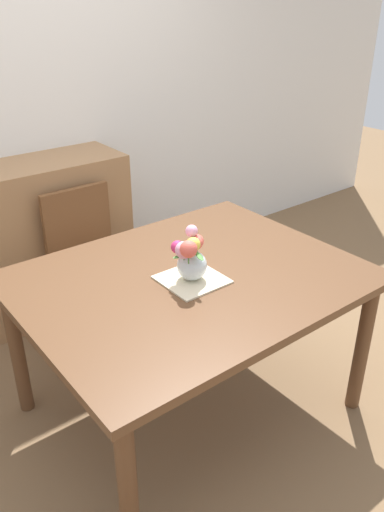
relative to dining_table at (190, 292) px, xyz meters
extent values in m
plane|color=brown|center=(0.00, 0.00, -0.69)|extent=(12.00, 12.00, 0.00)
cube|color=silver|center=(0.00, 1.60, 0.71)|extent=(7.00, 0.10, 2.80)
cube|color=brown|center=(0.00, 0.00, 0.07)|extent=(1.49, 1.18, 0.04)
cylinder|color=brown|center=(-0.67, -0.51, -0.32)|extent=(0.07, 0.07, 0.73)
cylinder|color=brown|center=(0.67, -0.51, -0.32)|extent=(0.07, 0.07, 0.73)
cylinder|color=brown|center=(-0.67, 0.51, -0.32)|extent=(0.07, 0.07, 0.73)
cylinder|color=brown|center=(0.67, 0.51, -0.32)|extent=(0.07, 0.07, 0.73)
cube|color=brown|center=(-0.04, 0.85, -0.23)|extent=(0.42, 0.42, 0.04)
cylinder|color=brown|center=(0.14, 0.67, -0.47)|extent=(0.04, 0.04, 0.44)
cylinder|color=brown|center=(-0.22, 0.67, -0.47)|extent=(0.04, 0.04, 0.44)
cylinder|color=brown|center=(0.14, 1.03, -0.47)|extent=(0.04, 0.04, 0.44)
cylinder|color=brown|center=(-0.22, 1.03, -0.47)|extent=(0.04, 0.04, 0.44)
cube|color=brown|center=(-0.04, 1.04, 0.00)|extent=(0.42, 0.04, 0.42)
cube|color=#9E7047|center=(-0.31, 1.33, -0.19)|extent=(1.40, 0.44, 1.00)
sphere|color=#B7933D|center=(-0.01, 1.10, 0.09)|extent=(0.04, 0.04, 0.04)
sphere|color=#B7933D|center=(-0.01, 1.10, -0.31)|extent=(0.04, 0.04, 0.04)
cube|color=beige|center=(-0.02, -0.04, 0.09)|extent=(0.26, 0.26, 0.01)
sphere|color=silver|center=(-0.02, -0.04, 0.16)|extent=(0.13, 0.13, 0.13)
sphere|color=#EFD14C|center=(-0.04, -0.05, 0.27)|extent=(0.05, 0.05, 0.05)
cylinder|color=#478438|center=(-0.04, -0.05, 0.24)|extent=(0.01, 0.01, 0.06)
sphere|color=#E55B4C|center=(-0.07, -0.09, 0.27)|extent=(0.07, 0.07, 0.07)
cylinder|color=#478438|center=(-0.07, -0.09, 0.24)|extent=(0.01, 0.01, 0.07)
sphere|color=#EA9EBC|center=(-0.07, -0.05, 0.25)|extent=(0.08, 0.08, 0.08)
cylinder|color=#478438|center=(-0.07, -0.05, 0.23)|extent=(0.01, 0.01, 0.05)
sphere|color=#D12D66|center=(-0.07, 0.00, 0.25)|extent=(0.06, 0.06, 0.06)
cylinder|color=#478438|center=(-0.07, 0.00, 0.23)|extent=(0.01, 0.01, 0.04)
sphere|color=#EFD14C|center=(-0.03, -0.06, 0.27)|extent=(0.06, 0.06, 0.06)
cylinder|color=#478438|center=(-0.03, -0.06, 0.24)|extent=(0.01, 0.01, 0.07)
sphere|color=#E55B4C|center=(0.01, -0.03, 0.26)|extent=(0.06, 0.06, 0.06)
cylinder|color=#478438|center=(0.01, -0.03, 0.23)|extent=(0.01, 0.01, 0.06)
sphere|color=#E55B4C|center=(0.00, -0.04, 0.26)|extent=(0.06, 0.06, 0.06)
cylinder|color=#478438|center=(0.00, -0.04, 0.23)|extent=(0.01, 0.01, 0.06)
sphere|color=#EA9EBC|center=(-0.01, -0.02, 0.31)|extent=(0.05, 0.05, 0.05)
cylinder|color=#478438|center=(-0.01, -0.02, 0.26)|extent=(0.01, 0.01, 0.11)
ellipsoid|color=#478438|center=(-0.08, -0.04, 0.22)|extent=(0.07, 0.03, 0.01)
ellipsoid|color=#478438|center=(-0.04, -0.11, 0.24)|extent=(0.04, 0.07, 0.02)
camera|label=1|loc=(-1.23, -1.58, 1.21)|focal=35.98mm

